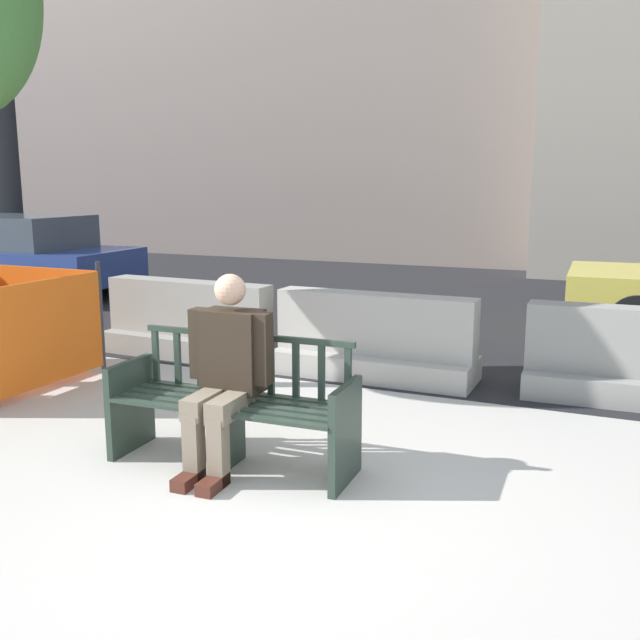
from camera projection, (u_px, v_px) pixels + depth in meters
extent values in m
plane|color=#B7B2A8|center=(256.00, 514.00, 4.16)|extent=(200.00, 200.00, 0.00)
cube|color=black|center=(505.00, 298.00, 11.98)|extent=(120.00, 12.00, 0.01)
cube|color=#28382D|center=(130.00, 406.00, 5.11)|extent=(0.07, 0.51, 0.66)
cube|color=#28382D|center=(345.00, 435.00, 4.52)|extent=(0.07, 0.51, 0.66)
cube|color=#28382D|center=(232.00, 434.00, 4.84)|extent=(0.05, 0.33, 0.45)
cube|color=#28382D|center=(214.00, 413.00, 4.59)|extent=(1.60, 0.13, 0.02)
cube|color=#28382D|center=(223.00, 408.00, 4.69)|extent=(1.60, 0.13, 0.02)
cube|color=#28382D|center=(231.00, 403.00, 4.80)|extent=(1.60, 0.13, 0.02)
cube|color=#28382D|center=(239.00, 398.00, 4.90)|extent=(1.60, 0.13, 0.02)
cube|color=#28382D|center=(247.00, 393.00, 5.01)|extent=(1.60, 0.13, 0.02)
cube|color=#28382D|center=(246.00, 336.00, 4.94)|extent=(1.60, 0.10, 0.04)
cube|color=#28382D|center=(156.00, 356.00, 5.25)|extent=(0.05, 0.03, 0.38)
cube|color=#28382D|center=(178.00, 358.00, 5.18)|extent=(0.05, 0.03, 0.38)
cube|color=#28382D|center=(200.00, 360.00, 5.11)|extent=(0.05, 0.03, 0.38)
cube|color=#28382D|center=(223.00, 363.00, 5.04)|extent=(0.05, 0.03, 0.38)
cube|color=#28382D|center=(247.00, 365.00, 4.98)|extent=(0.05, 0.03, 0.38)
cube|color=#28382D|center=(271.00, 368.00, 4.91)|extent=(0.05, 0.03, 0.38)
cube|color=#28382D|center=(296.00, 370.00, 4.84)|extent=(0.05, 0.03, 0.38)
cube|color=#28382D|center=(322.00, 373.00, 4.77)|extent=(0.05, 0.03, 0.38)
cube|color=#28382D|center=(348.00, 376.00, 4.71)|extent=(0.05, 0.03, 0.38)
cube|color=#28382D|center=(126.00, 364.00, 5.03)|extent=(0.07, 0.46, 0.03)
cube|color=#28382D|center=(345.00, 388.00, 4.45)|extent=(0.07, 0.46, 0.03)
cube|color=#2D2319|center=(233.00, 351.00, 4.80)|extent=(0.41, 0.25, 0.56)
sphere|color=tan|center=(230.00, 290.00, 4.70)|extent=(0.21, 0.21, 0.21)
cube|color=#7F705B|center=(206.00, 403.00, 4.69)|extent=(0.16, 0.44, 0.14)
cube|color=#7F705B|center=(230.00, 406.00, 4.62)|extent=(0.16, 0.44, 0.14)
cube|color=#7F705B|center=(194.00, 448.00, 4.58)|extent=(0.11, 0.11, 0.45)
cube|color=#7F705B|center=(218.00, 452.00, 4.52)|extent=(0.11, 0.11, 0.45)
cube|color=#4C2319|center=(188.00, 480.00, 4.54)|extent=(0.12, 0.26, 0.08)
cube|color=#4C2319|center=(213.00, 484.00, 4.48)|extent=(0.12, 0.26, 0.08)
cube|color=#2D2319|center=(199.00, 343.00, 4.85)|extent=(0.09, 0.12, 0.48)
cube|color=#2D2319|center=(264.00, 349.00, 4.68)|extent=(0.09, 0.12, 0.48)
cube|color=#ADA89E|center=(374.00, 365.00, 7.08)|extent=(2.00, 0.69, 0.24)
cube|color=#ADA89E|center=(375.00, 324.00, 7.00)|extent=(2.00, 0.31, 0.60)
cube|color=gray|center=(190.00, 345.00, 7.98)|extent=(2.03, 0.76, 0.24)
cube|color=gray|center=(189.00, 308.00, 7.90)|extent=(2.01, 0.38, 0.60)
cylinder|color=#2D2D33|center=(101.00, 318.00, 7.12)|extent=(0.05, 0.05, 1.14)
cube|color=#E05B14|center=(44.00, 313.00, 7.42)|extent=(1.50, 0.03, 0.96)
cube|color=#E05B14|center=(45.00, 333.00, 6.45)|extent=(0.03, 1.50, 0.96)
cylinder|color=black|center=(636.00, 322.00, 8.24)|extent=(0.65, 0.24, 0.64)
cylinder|color=black|center=(631.00, 299.00, 9.82)|extent=(0.65, 0.24, 0.64)
cube|color=navy|center=(13.00, 264.00, 12.17)|extent=(4.30, 2.07, 0.56)
cube|color=#38424C|center=(18.00, 232.00, 12.01)|extent=(2.19, 1.73, 0.54)
cylinder|color=black|center=(38.00, 287.00, 10.97)|extent=(0.65, 0.26, 0.64)
cylinder|color=black|center=(108.00, 274.00, 12.57)|extent=(0.65, 0.26, 0.64)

